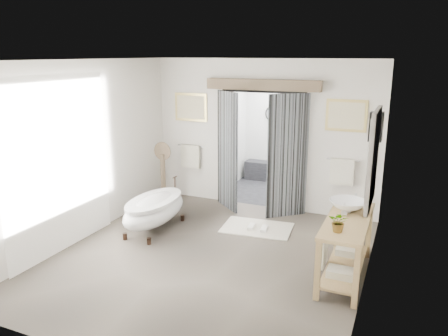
{
  "coord_description": "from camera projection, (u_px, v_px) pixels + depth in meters",
  "views": [
    {
      "loc": [
        2.62,
        -5.45,
        2.99
      ],
      "look_at": [
        0.0,
        0.6,
        1.25
      ],
      "focal_mm": 35.0,
      "sensor_mm": 36.0,
      "label": 1
    }
  ],
  "objects": [
    {
      "name": "pedestal_mirror",
      "position": [
        163.0,
        177.0,
        8.88
      ],
      "size": [
        0.38,
        0.24,
        1.28
      ],
      "color": "brown",
      "rests_on": "ground_plane"
    },
    {
      "name": "soap_bottle_b",
      "position": [
        355.0,
        199.0,
        6.37
      ],
      "size": [
        0.16,
        0.16,
        0.16
      ],
      "primitive_type": "imported",
      "rotation": [
        0.0,
        0.0,
        0.32
      ],
      "color": "gray",
      "rests_on": "vanity"
    },
    {
      "name": "back_wall_dressing",
      "position": [
        260.0,
        131.0,
        8.26
      ],
      "size": [
        3.82,
        0.68,
        2.52
      ],
      "color": "black",
      "rests_on": "ground_plane"
    },
    {
      "name": "ground_plane",
      "position": [
        208.0,
        257.0,
        6.61
      ],
      "size": [
        5.0,
        5.0,
        0.0
      ],
      "primitive_type": "plane",
      "color": "#6A5F53"
    },
    {
      "name": "slippers",
      "position": [
        258.0,
        228.0,
        7.62
      ],
      "size": [
        0.37,
        0.27,
        0.05
      ],
      "color": "white",
      "rests_on": "rug"
    },
    {
      "name": "clawfoot_tub",
      "position": [
        155.0,
        209.0,
        7.53
      ],
      "size": [
        0.71,
        1.58,
        0.77
      ],
      "color": "black",
      "rests_on": "ground_plane"
    },
    {
      "name": "room_shell",
      "position": [
        201.0,
        138.0,
        6.04
      ],
      "size": [
        4.52,
        5.02,
        2.91
      ],
      "color": "silver",
      "rests_on": "ground_plane"
    },
    {
      "name": "basin",
      "position": [
        347.0,
        206.0,
        6.05
      ],
      "size": [
        0.61,
        0.61,
        0.17
      ],
      "primitive_type": "imported",
      "rotation": [
        0.0,
        0.0,
        -0.23
      ],
      "color": "white",
      "rests_on": "vanity"
    },
    {
      "name": "rug",
      "position": [
        257.0,
        228.0,
        7.69
      ],
      "size": [
        1.28,
        0.92,
        0.01
      ],
      "primitive_type": "cube",
      "rotation": [
        0.0,
        0.0,
        0.1
      ],
      "color": "silver",
      "rests_on": "ground_plane"
    },
    {
      "name": "soap_bottle_a",
      "position": [
        344.0,
        208.0,
        5.96
      ],
      "size": [
        0.09,
        0.09,
        0.17
      ],
      "primitive_type": "imported",
      "rotation": [
        0.0,
        0.0,
        0.16
      ],
      "color": "gray",
      "rests_on": "vanity"
    },
    {
      "name": "plant",
      "position": [
        339.0,
        222.0,
        5.36
      ],
      "size": [
        0.25,
        0.22,
        0.26
      ],
      "primitive_type": "imported",
      "rotation": [
        0.0,
        0.0,
        -0.08
      ],
      "color": "gray",
      "rests_on": "vanity"
    },
    {
      "name": "shower_room",
      "position": [
        283.0,
        148.0,
        9.92
      ],
      "size": [
        2.22,
        2.01,
        2.51
      ],
      "color": "black",
      "rests_on": "ground_plane"
    },
    {
      "name": "vanity",
      "position": [
        344.0,
        243.0,
        5.91
      ],
      "size": [
        0.57,
        1.6,
        0.85
      ],
      "color": "tan",
      "rests_on": "ground_plane"
    }
  ]
}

